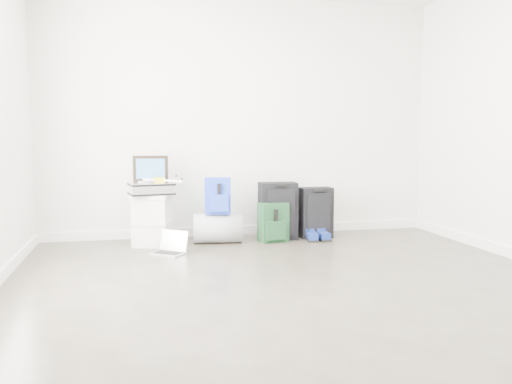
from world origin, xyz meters
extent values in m
plane|color=#342E26|center=(0.00, 0.00, 0.00)|extent=(5.00, 5.00, 0.00)
cube|color=silver|center=(0.00, 2.50, 1.35)|extent=(4.50, 0.02, 2.70)
cube|color=white|center=(0.00, 2.49, 0.05)|extent=(4.50, 0.02, 0.10)
cube|color=silver|center=(-1.04, 2.05, 0.12)|extent=(0.43, 0.38, 0.23)
cube|color=silver|center=(-1.04, 2.05, 0.25)|extent=(0.45, 0.41, 0.04)
cube|color=silver|center=(-1.04, 2.05, 0.39)|extent=(0.43, 0.38, 0.23)
cube|color=silver|center=(-1.04, 2.05, 0.52)|extent=(0.45, 0.41, 0.04)
cube|color=#B2B2B7|center=(-1.04, 2.05, 0.60)|extent=(0.48, 0.39, 0.13)
cube|color=black|center=(-1.04, 2.15, 0.80)|extent=(0.36, 0.11, 0.28)
cube|color=#246792|center=(-1.04, 2.14, 0.80)|extent=(0.30, 0.08, 0.21)
cube|color=yellow|center=(-0.96, 2.03, 0.69)|extent=(0.12, 0.12, 0.05)
cube|color=white|center=(-0.86, 2.15, 0.69)|extent=(0.22, 0.24, 0.02)
cube|color=white|center=(-1.07, 2.13, 0.69)|extent=(0.24, 0.22, 0.02)
cube|color=white|center=(-1.06, 1.92, 0.69)|extent=(0.22, 0.24, 0.02)
cube|color=white|center=(-0.84, 1.93, 0.69)|extent=(0.24, 0.22, 0.02)
cylinder|color=gray|center=(-0.35, 2.06, 0.16)|extent=(0.55, 0.37, 0.32)
cube|color=#1B46B1|center=(-0.35, 2.04, 0.51)|extent=(0.29, 0.20, 0.38)
cube|color=#1B46B1|center=(-0.35, 1.95, 0.45)|extent=(0.21, 0.08, 0.18)
cube|color=black|center=(0.34, 2.12, 0.32)|extent=(0.41, 0.24, 0.63)
cube|color=black|center=(0.34, 1.99, 0.32)|extent=(0.31, 0.04, 0.51)
cube|color=black|center=(0.34, 2.00, 0.61)|extent=(0.12, 0.03, 0.03)
cube|color=#13351B|center=(0.26, 2.00, 0.21)|extent=(0.33, 0.24, 0.42)
cube|color=#13351B|center=(0.26, 1.90, 0.14)|extent=(0.23, 0.10, 0.20)
cube|color=black|center=(0.78, 2.13, 0.28)|extent=(0.37, 0.23, 0.57)
cube|color=black|center=(0.78, 2.02, 0.28)|extent=(0.27, 0.05, 0.45)
cube|color=black|center=(0.78, 2.02, 0.55)|extent=(0.13, 0.03, 0.03)
cube|color=black|center=(0.68, 1.96, 0.01)|extent=(0.15, 0.29, 0.03)
cube|color=navy|center=(0.68, 1.96, 0.06)|extent=(0.15, 0.28, 0.07)
cube|color=black|center=(0.81, 1.96, 0.01)|extent=(0.11, 0.28, 0.03)
cube|color=navy|center=(0.81, 1.96, 0.06)|extent=(0.10, 0.27, 0.07)
cylinder|color=tan|center=(0.92, 2.37, 0.27)|extent=(0.17, 0.17, 0.53)
cube|color=silver|center=(-0.90, 1.60, 0.01)|extent=(0.37, 0.36, 0.01)
cube|color=black|center=(-0.90, 1.60, 0.02)|extent=(0.30, 0.28, 0.00)
cube|color=black|center=(-0.84, 1.69, 0.12)|extent=(0.25, 0.20, 0.20)
camera|label=1|loc=(-1.19, -3.63, 1.15)|focal=38.00mm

